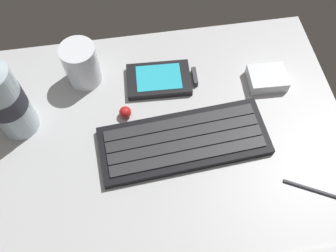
{
  "coord_description": "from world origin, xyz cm",
  "views": [
    {
      "loc": [
        -4.6,
        -29.69,
        57.25
      ],
      "look_at": [
        0.0,
        0.0,
        3.0
      ],
      "focal_mm": 39.13,
      "sensor_mm": 36.0,
      "label": 1
    }
  ],
  "objects_px": {
    "water_bottle": "(1,97)",
    "trackball_mouse": "(125,112)",
    "keyboard": "(184,141)",
    "juice_cup": "(82,66)",
    "handheld_device": "(162,79)",
    "charger_block": "(267,78)",
    "stylus_pen": "(313,189)"
  },
  "relations": [
    {
      "from": "water_bottle",
      "to": "charger_block",
      "type": "xyz_separation_m",
      "value": [
        0.46,
        0.02,
        -0.08
      ]
    },
    {
      "from": "water_bottle",
      "to": "charger_block",
      "type": "relative_size",
      "value": 2.97
    },
    {
      "from": "charger_block",
      "to": "trackball_mouse",
      "type": "distance_m",
      "value": 0.27
    },
    {
      "from": "water_bottle",
      "to": "stylus_pen",
      "type": "height_order",
      "value": "water_bottle"
    },
    {
      "from": "keyboard",
      "to": "stylus_pen",
      "type": "xyz_separation_m",
      "value": [
        0.19,
        -0.12,
        -0.0
      ]
    },
    {
      "from": "keyboard",
      "to": "juice_cup",
      "type": "relative_size",
      "value": 3.49
    },
    {
      "from": "handheld_device",
      "to": "juice_cup",
      "type": "distance_m",
      "value": 0.15
    },
    {
      "from": "water_bottle",
      "to": "trackball_mouse",
      "type": "bearing_deg",
      "value": -2.86
    },
    {
      "from": "handheld_device",
      "to": "keyboard",
      "type": "bearing_deg",
      "value": -82.51
    },
    {
      "from": "keyboard",
      "to": "juice_cup",
      "type": "bearing_deg",
      "value": 134.47
    },
    {
      "from": "water_bottle",
      "to": "trackball_mouse",
      "type": "distance_m",
      "value": 0.2
    },
    {
      "from": "handheld_device",
      "to": "water_bottle",
      "type": "height_order",
      "value": "water_bottle"
    },
    {
      "from": "keyboard",
      "to": "juice_cup",
      "type": "distance_m",
      "value": 0.23
    },
    {
      "from": "keyboard",
      "to": "trackball_mouse",
      "type": "bearing_deg",
      "value": 143.03
    },
    {
      "from": "keyboard",
      "to": "charger_block",
      "type": "xyz_separation_m",
      "value": [
        0.18,
        0.1,
        0.0
      ]
    },
    {
      "from": "water_bottle",
      "to": "keyboard",
      "type": "bearing_deg",
      "value": -15.96
    },
    {
      "from": "juice_cup",
      "to": "water_bottle",
      "type": "distance_m",
      "value": 0.15
    },
    {
      "from": "handheld_device",
      "to": "trackball_mouse",
      "type": "relative_size",
      "value": 5.94
    },
    {
      "from": "trackball_mouse",
      "to": "charger_block",
      "type": "bearing_deg",
      "value": 6.89
    },
    {
      "from": "handheld_device",
      "to": "trackball_mouse",
      "type": "height_order",
      "value": "trackball_mouse"
    },
    {
      "from": "charger_block",
      "to": "stylus_pen",
      "type": "relative_size",
      "value": 0.74
    },
    {
      "from": "handheld_device",
      "to": "charger_block",
      "type": "xyz_separation_m",
      "value": [
        0.2,
        -0.03,
        0.0
      ]
    },
    {
      "from": "trackball_mouse",
      "to": "juice_cup",
      "type": "bearing_deg",
      "value": 125.8
    },
    {
      "from": "keyboard",
      "to": "juice_cup",
      "type": "height_order",
      "value": "juice_cup"
    },
    {
      "from": "keyboard",
      "to": "handheld_device",
      "type": "relative_size",
      "value": 2.27
    },
    {
      "from": "charger_block",
      "to": "trackball_mouse",
      "type": "xyz_separation_m",
      "value": [
        -0.27,
        -0.03,
        -0.0
      ]
    },
    {
      "from": "trackball_mouse",
      "to": "stylus_pen",
      "type": "height_order",
      "value": "trackball_mouse"
    },
    {
      "from": "juice_cup",
      "to": "trackball_mouse",
      "type": "xyz_separation_m",
      "value": [
        0.07,
        -0.09,
        -0.03
      ]
    },
    {
      "from": "handheld_device",
      "to": "charger_block",
      "type": "relative_size",
      "value": 1.87
    },
    {
      "from": "charger_block",
      "to": "trackball_mouse",
      "type": "height_order",
      "value": "charger_block"
    },
    {
      "from": "keyboard",
      "to": "water_bottle",
      "type": "relative_size",
      "value": 1.43
    },
    {
      "from": "handheld_device",
      "to": "stylus_pen",
      "type": "bearing_deg",
      "value": -50.24
    }
  ]
}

